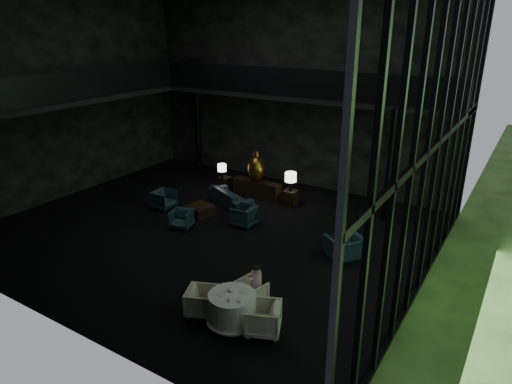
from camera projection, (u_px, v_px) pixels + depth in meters
The scene contains 34 objects.
floor at pixel (209, 230), 15.57m from camera, with size 14.00×12.00×0.02m, color black.
wall_back at pixel (294, 91), 18.94m from camera, with size 14.00×0.04×8.00m, color black.
wall_front at pixel (24, 159), 9.42m from camera, with size 14.00×0.04×8.00m, color black.
wall_left at pixel (62, 96), 17.67m from camera, with size 0.04×12.00×8.00m, color black.
curtain_wall at pixel (438, 143), 10.71m from camera, with size 0.20×12.00×8.00m, color black, non-canonical shape.
mezzanine_left at pixel (79, 98), 17.17m from camera, with size 2.00×12.00×0.25m, color black.
mezzanine_back at pixel (305, 96), 17.65m from camera, with size 12.00×2.00×0.25m, color black.
railing_left at pixel (95, 83), 16.46m from camera, with size 0.06×12.00×1.00m, color black.
railing_back at pixel (294, 83), 16.65m from camera, with size 12.00×0.06×1.00m, color black.
column_nw at pixel (198, 126), 21.89m from camera, with size 0.24×0.24×4.00m, color black.
column_ne at pixel (390, 167), 15.65m from camera, with size 0.24×0.24×4.00m, color black.
console at pixel (257, 188), 18.54m from camera, with size 2.04×0.46×0.65m, color black.
bronze_urn at pixel (256, 168), 18.21m from camera, with size 0.67×0.67×1.25m.
side_table_left at pixel (225, 183), 19.38m from camera, with size 0.47×0.47×0.52m, color black.
table_lamp_left at pixel (222, 168), 18.99m from camera, with size 0.37×0.37×0.61m.
side_table_right at pixel (291, 197), 17.70m from camera, with size 0.51×0.51×0.57m, color black.
table_lamp_right at pixel (291, 178), 17.39m from camera, with size 0.44×0.44×0.74m.
sofa at pixel (230, 194), 17.64m from camera, with size 2.25×0.66×0.88m, color #183844.
lounge_armchair_west at pixel (164, 199), 17.27m from camera, with size 0.75×0.71×0.78m, color #152F32.
lounge_armchair_east at pixel (244, 215), 15.82m from camera, with size 0.78×0.73×0.80m, color black.
lounge_armchair_south at pixel (181, 219), 15.65m from camera, with size 0.62×0.58×0.64m, color black.
window_armchair at pixel (345, 244), 13.63m from camera, with size 1.00×0.65×0.87m, color #103238.
coffee_table at pixel (200, 210), 16.73m from camera, with size 0.84×0.84×0.37m, color black.
dining_table at pixel (232, 310), 10.68m from camera, with size 1.26×1.26×0.75m.
dining_chair_north at pixel (250, 293), 11.36m from camera, with size 0.63×0.59×0.65m, color beige.
dining_chair_east at pixel (263, 317), 10.31m from camera, with size 0.79×0.74×0.81m, color beige.
dining_chair_west at pixel (202, 301), 11.01m from camera, with size 0.67×0.63×0.69m, color beige.
child at pixel (256, 276), 11.33m from camera, with size 0.27×0.27×0.59m.
plate_a at pixel (221, 293), 10.56m from camera, with size 0.24×0.24×0.02m, color white.
plate_b at pixel (243, 291), 10.66m from camera, with size 0.24×0.24×0.02m, color white.
saucer at pixel (239, 299), 10.34m from camera, with size 0.16×0.16×0.01m, color white.
coffee_cup at pixel (239, 301), 10.22m from camera, with size 0.08×0.08×0.06m, color white.
cereal_bowl at pixel (230, 290), 10.65m from camera, with size 0.16×0.16×0.08m, color white.
cream_pot at pixel (228, 300), 10.25m from camera, with size 0.06×0.06×0.07m, color #99999E.
Camera 1 is at (8.88, -11.12, 6.64)m, focal length 32.00 mm.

